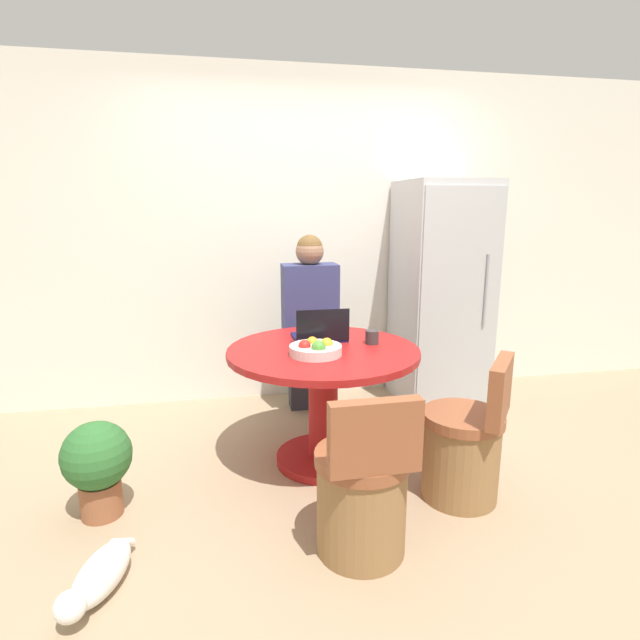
{
  "coord_description": "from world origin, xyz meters",
  "views": [
    {
      "loc": [
        -0.63,
        -2.49,
        1.55
      ],
      "look_at": [
        -0.07,
        0.39,
        0.88
      ],
      "focal_mm": 28.0,
      "sensor_mm": 36.0,
      "label": 1
    }
  ],
  "objects_px": {
    "fruit_bowl": "(316,349)",
    "person_seated": "(309,317)",
    "laptop": "(320,334)",
    "cat": "(98,577)",
    "potted_plant": "(97,462)",
    "dining_table": "(323,385)",
    "refrigerator": "(440,295)",
    "chair_near_right_corner": "(464,449)",
    "chair_near_camera": "(363,496)"
  },
  "relations": [
    {
      "from": "person_seated",
      "to": "fruit_bowl",
      "type": "xyz_separation_m",
      "value": [
        -0.12,
        -0.92,
        0.02
      ]
    },
    {
      "from": "chair_near_camera",
      "to": "laptop",
      "type": "xyz_separation_m",
      "value": [
        0.01,
        1.04,
        0.49
      ]
    },
    {
      "from": "laptop",
      "to": "potted_plant",
      "type": "bearing_deg",
      "value": 22.29
    },
    {
      "from": "dining_table",
      "to": "laptop",
      "type": "distance_m",
      "value": 0.33
    },
    {
      "from": "refrigerator",
      "to": "fruit_bowl",
      "type": "distance_m",
      "value": 1.52
    },
    {
      "from": "cat",
      "to": "potted_plant",
      "type": "relative_size",
      "value": 0.99
    },
    {
      "from": "chair_near_right_corner",
      "to": "laptop",
      "type": "xyz_separation_m",
      "value": [
        -0.65,
        0.72,
        0.49
      ]
    },
    {
      "from": "refrigerator",
      "to": "chair_near_camera",
      "type": "bearing_deg",
      "value": -123.2
    },
    {
      "from": "laptop",
      "to": "cat",
      "type": "bearing_deg",
      "value": 43.88
    },
    {
      "from": "dining_table",
      "to": "potted_plant",
      "type": "xyz_separation_m",
      "value": [
        -1.23,
        -0.32,
        -0.21
      ]
    },
    {
      "from": "fruit_bowl",
      "to": "potted_plant",
      "type": "relative_size",
      "value": 0.59
    },
    {
      "from": "dining_table",
      "to": "cat",
      "type": "height_order",
      "value": "dining_table"
    },
    {
      "from": "potted_plant",
      "to": "cat",
      "type": "bearing_deg",
      "value": -79.0
    },
    {
      "from": "chair_near_right_corner",
      "to": "cat",
      "type": "bearing_deg",
      "value": -39.85
    },
    {
      "from": "potted_plant",
      "to": "chair_near_right_corner",
      "type": "bearing_deg",
      "value": -6.16
    },
    {
      "from": "laptop",
      "to": "potted_plant",
      "type": "height_order",
      "value": "laptop"
    },
    {
      "from": "person_seated",
      "to": "laptop",
      "type": "bearing_deg",
      "value": 86.82
    },
    {
      "from": "laptop",
      "to": "chair_near_camera",
      "type": "bearing_deg",
      "value": 89.51
    },
    {
      "from": "chair_near_right_corner",
      "to": "person_seated",
      "type": "distance_m",
      "value": 1.53
    },
    {
      "from": "cat",
      "to": "person_seated",
      "type": "bearing_deg",
      "value": 164.0
    },
    {
      "from": "chair_near_right_corner",
      "to": "cat",
      "type": "xyz_separation_m",
      "value": [
        -1.78,
        -0.37,
        -0.2
      ]
    },
    {
      "from": "dining_table",
      "to": "laptop",
      "type": "bearing_deg",
      "value": 84.52
    },
    {
      "from": "dining_table",
      "to": "potted_plant",
      "type": "height_order",
      "value": "dining_table"
    },
    {
      "from": "refrigerator",
      "to": "person_seated",
      "type": "bearing_deg",
      "value": -177.83
    },
    {
      "from": "chair_near_camera",
      "to": "chair_near_right_corner",
      "type": "xyz_separation_m",
      "value": [
        0.66,
        0.32,
        0.0
      ]
    },
    {
      "from": "refrigerator",
      "to": "person_seated",
      "type": "height_order",
      "value": "refrigerator"
    },
    {
      "from": "fruit_bowl",
      "to": "potted_plant",
      "type": "xyz_separation_m",
      "value": [
        -1.16,
        -0.2,
        -0.47
      ]
    },
    {
      "from": "person_seated",
      "to": "cat",
      "type": "distance_m",
      "value": 2.16
    },
    {
      "from": "chair_near_right_corner",
      "to": "fruit_bowl",
      "type": "distance_m",
      "value": 0.97
    },
    {
      "from": "potted_plant",
      "to": "fruit_bowl",
      "type": "bearing_deg",
      "value": 9.73
    },
    {
      "from": "dining_table",
      "to": "person_seated",
      "type": "bearing_deg",
      "value": 86.27
    },
    {
      "from": "fruit_bowl",
      "to": "person_seated",
      "type": "bearing_deg",
      "value": 82.52
    },
    {
      "from": "chair_near_camera",
      "to": "fruit_bowl",
      "type": "xyz_separation_m",
      "value": [
        -0.08,
        0.73,
        0.48
      ]
    },
    {
      "from": "laptop",
      "to": "potted_plant",
      "type": "relative_size",
      "value": 0.65
    },
    {
      "from": "fruit_bowl",
      "to": "cat",
      "type": "bearing_deg",
      "value": -143.38
    },
    {
      "from": "chair_near_right_corner",
      "to": "laptop",
      "type": "height_order",
      "value": "laptop"
    },
    {
      "from": "person_seated",
      "to": "cat",
      "type": "xyz_separation_m",
      "value": [
        -1.17,
        -1.69,
        -0.66
      ]
    },
    {
      "from": "person_seated",
      "to": "fruit_bowl",
      "type": "height_order",
      "value": "person_seated"
    },
    {
      "from": "fruit_bowl",
      "to": "cat",
      "type": "relative_size",
      "value": 0.6
    },
    {
      "from": "chair_near_camera",
      "to": "fruit_bowl",
      "type": "height_order",
      "value": "fruit_bowl"
    },
    {
      "from": "chair_near_right_corner",
      "to": "potted_plant",
      "type": "distance_m",
      "value": 1.91
    },
    {
      "from": "person_seated",
      "to": "potted_plant",
      "type": "relative_size",
      "value": 2.68
    },
    {
      "from": "laptop",
      "to": "fruit_bowl",
      "type": "xyz_separation_m",
      "value": [
        -0.09,
        -0.31,
        -0.01
      ]
    },
    {
      "from": "chair_near_camera",
      "to": "fruit_bowl",
      "type": "distance_m",
      "value": 0.88
    },
    {
      "from": "dining_table",
      "to": "cat",
      "type": "bearing_deg",
      "value": -141.07
    },
    {
      "from": "cat",
      "to": "potted_plant",
      "type": "xyz_separation_m",
      "value": [
        -0.11,
        0.58,
        0.21
      ]
    },
    {
      "from": "refrigerator",
      "to": "chair_near_right_corner",
      "type": "xyz_separation_m",
      "value": [
        -0.44,
        -1.36,
        -0.59
      ]
    },
    {
      "from": "dining_table",
      "to": "refrigerator",
      "type": "bearing_deg",
      "value": 36.9
    },
    {
      "from": "dining_table",
      "to": "fruit_bowl",
      "type": "distance_m",
      "value": 0.3
    },
    {
      "from": "refrigerator",
      "to": "potted_plant",
      "type": "xyz_separation_m",
      "value": [
        -2.34,
        -1.16,
        -0.58
      ]
    }
  ]
}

